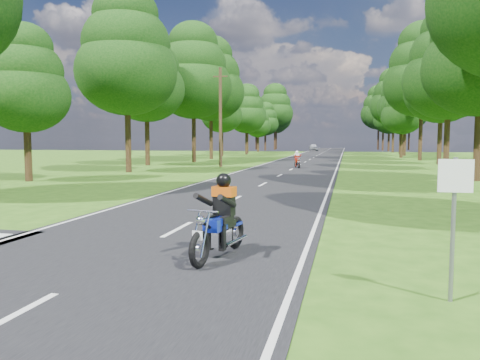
# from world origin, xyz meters

# --- Properties ---
(ground) EXTENTS (160.00, 160.00, 0.00)m
(ground) POSITION_xyz_m (0.00, 0.00, 0.00)
(ground) COLOR #295112
(ground) RESTS_ON ground
(main_road) EXTENTS (7.00, 140.00, 0.02)m
(main_road) POSITION_xyz_m (0.00, 50.00, 0.01)
(main_road) COLOR black
(main_road) RESTS_ON ground
(road_markings) EXTENTS (7.40, 140.00, 0.01)m
(road_markings) POSITION_xyz_m (-0.14, 48.13, 0.02)
(road_markings) COLOR silver
(road_markings) RESTS_ON main_road
(treeline) EXTENTS (40.00, 115.35, 14.78)m
(treeline) POSITION_xyz_m (1.43, 60.06, 8.25)
(treeline) COLOR black
(treeline) RESTS_ON ground
(telegraph_pole) EXTENTS (1.20, 0.26, 8.00)m
(telegraph_pole) POSITION_xyz_m (-6.00, 28.00, 4.07)
(telegraph_pole) COLOR #382616
(telegraph_pole) RESTS_ON ground
(road_sign) EXTENTS (0.45, 0.07, 2.00)m
(road_sign) POSITION_xyz_m (5.50, -2.01, 1.34)
(road_sign) COLOR slate
(road_sign) RESTS_ON ground
(rider_near_blue) EXTENTS (0.95, 1.99, 1.59)m
(rider_near_blue) POSITION_xyz_m (1.74, -0.43, 0.81)
(rider_near_blue) COLOR #0D1E97
(rider_near_blue) RESTS_ON main_road
(rider_far_red) EXTENTS (0.98, 1.70, 1.34)m
(rider_far_red) POSITION_xyz_m (0.25, 27.93, 0.69)
(rider_far_red) COLOR #A8280C
(rider_far_red) RESTS_ON main_road
(distant_car) EXTENTS (2.19, 4.22, 1.37)m
(distant_car) POSITION_xyz_m (-2.60, 85.74, 0.71)
(distant_car) COLOR silver
(distant_car) RESTS_ON main_road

